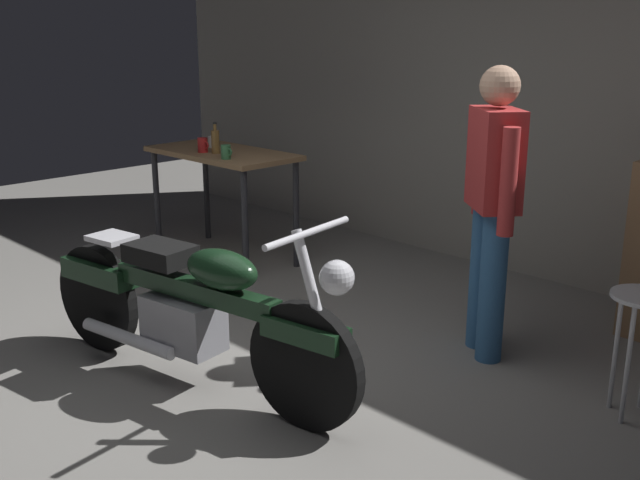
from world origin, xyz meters
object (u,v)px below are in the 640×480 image
person_standing (492,201)px  mug_white_ceramic (213,142)px  mug_red_diner (203,145)px  mug_green_speckled (226,152)px  bottle (215,141)px  motorcycle (191,306)px

person_standing → mug_white_ceramic: bearing=37.2°
person_standing → mug_red_diner: bearing=41.6°
person_standing → mug_white_ceramic: (-2.76, 0.13, 0.02)m
mug_green_speckled → mug_white_ceramic: 0.59m
mug_white_ceramic → mug_red_diner: mug_red_diner is taller
person_standing → bottle: (-2.50, -0.04, 0.07)m
motorcycle → mug_white_ceramic: bearing=131.1°
motorcycle → mug_green_speckled: size_ratio=19.94×
motorcycle → bottle: bottle is taller
motorcycle → mug_red_diner: (-1.74, 1.38, 0.51)m
motorcycle → person_standing: bearing=50.4°
motorcycle → mug_green_speckled: bearing=127.2°
mug_red_diner → bottle: (0.11, 0.04, 0.04)m
mug_green_speckled → mug_white_ceramic: bearing=152.6°
mug_white_ceramic → mug_red_diner: 0.25m
mug_green_speckled → person_standing: bearing=3.7°
bottle → motorcycle: bearing=-41.1°
person_standing → mug_white_ceramic: 2.76m
motorcycle → bottle: 2.23m
mug_red_diner → bottle: bearing=23.0°
motorcycle → mug_white_ceramic: 2.51m
motorcycle → mug_red_diner: 2.28m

